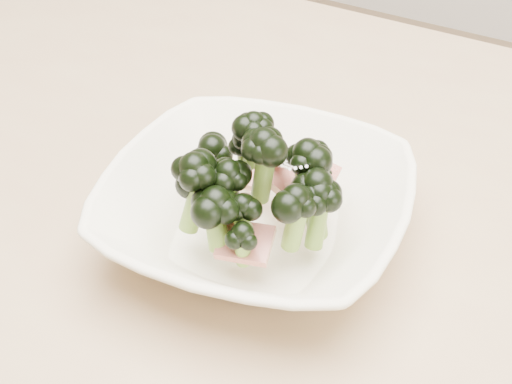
# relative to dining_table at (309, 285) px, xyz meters

# --- Properties ---
(dining_table) EXTENTS (1.20, 0.80, 0.75)m
(dining_table) POSITION_rel_dining_table_xyz_m (0.00, 0.00, 0.00)
(dining_table) COLOR tan
(dining_table) RESTS_ON ground
(broccoli_dish) EXTENTS (0.29, 0.29, 0.13)m
(broccoli_dish) POSITION_rel_dining_table_xyz_m (-0.02, -0.06, 0.14)
(broccoli_dish) COLOR white
(broccoli_dish) RESTS_ON dining_table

